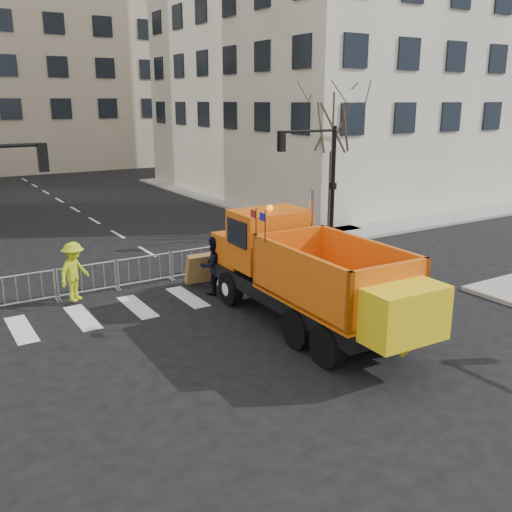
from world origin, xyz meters
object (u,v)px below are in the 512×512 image
cop_a (251,249)px  cop_b (213,266)px  plow_truck (308,272)px  cop_c (247,247)px  newspaper_box (270,238)px  worker (74,271)px

cop_a → cop_b: (-2.55, -1.67, 0.15)m
plow_truck → cop_b: plow_truck is taller
plow_truck → cop_c: (1.41, 5.82, -0.71)m
cop_a → cop_b: size_ratio=0.86×
plow_truck → newspaper_box: (3.69, 7.64, -1.01)m
cop_c → worker: size_ratio=1.02×
cop_a → cop_c: (-0.20, 0.00, 0.12)m
cop_c → cop_a: bearing=150.7°
plow_truck → worker: plow_truck is taller
plow_truck → cop_b: bearing=14.7°
cop_c → newspaper_box: 2.94m
worker → newspaper_box: 9.23m
cop_c → worker: 6.71m
cop_b → cop_c: bearing=-145.8°
cop_b → newspaper_box: (4.64, 3.49, -0.32)m
cop_a → cop_c: bearing=-3.7°
cop_a → worker: worker is taller
newspaper_box → worker: bearing=-145.3°
plow_truck → cop_a: 6.10m
cop_a → worker: (-6.90, -0.20, 0.26)m
worker → newspaper_box: bearing=-23.3°
plow_truck → newspaper_box: 8.55m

